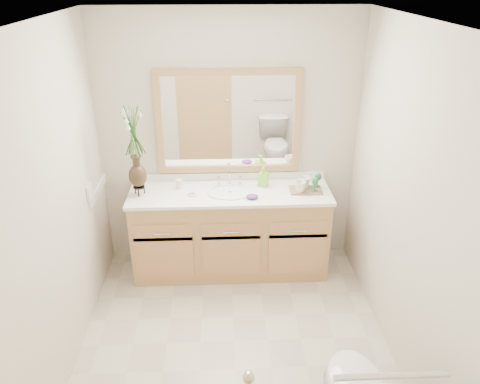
{
  "coord_description": "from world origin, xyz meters",
  "views": [
    {
      "loc": [
        -0.08,
        -2.83,
        2.68
      ],
      "look_at": [
        0.08,
        0.65,
        1.0
      ],
      "focal_mm": 35.0,
      "sensor_mm": 36.0,
      "label": 1
    }
  ],
  "objects_px": {
    "soap_bottle": "(263,177)",
    "tray": "(306,190)",
    "tumbler": "(179,184)",
    "flower_vase": "(134,139)"
  },
  "relations": [
    {
      "from": "tray",
      "to": "tumbler",
      "type": "bearing_deg",
      "value": 176.4
    },
    {
      "from": "soap_bottle",
      "to": "tray",
      "type": "relative_size",
      "value": 0.58
    },
    {
      "from": "flower_vase",
      "to": "tumbler",
      "type": "distance_m",
      "value": 0.61
    },
    {
      "from": "tumbler",
      "to": "tray",
      "type": "bearing_deg",
      "value": -5.64
    },
    {
      "from": "flower_vase",
      "to": "tray",
      "type": "distance_m",
      "value": 1.6
    },
    {
      "from": "flower_vase",
      "to": "soap_bottle",
      "type": "relative_size",
      "value": 4.55
    },
    {
      "from": "soap_bottle",
      "to": "tray",
      "type": "distance_m",
      "value": 0.41
    },
    {
      "from": "tumbler",
      "to": "tray",
      "type": "distance_m",
      "value": 1.17
    },
    {
      "from": "tumbler",
      "to": "soap_bottle",
      "type": "distance_m",
      "value": 0.78
    },
    {
      "from": "tumbler",
      "to": "flower_vase",
      "type": "bearing_deg",
      "value": -160.71
    }
  ]
}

